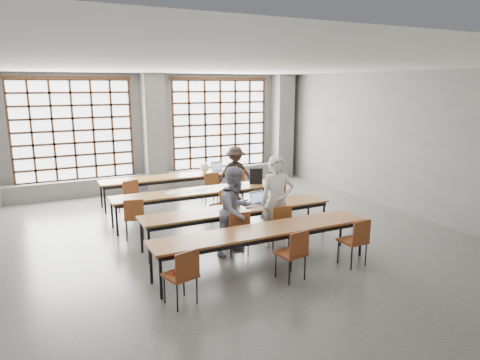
% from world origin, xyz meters
% --- Properties ---
extents(floor, '(11.00, 11.00, 0.00)m').
position_xyz_m(floor, '(0.00, 0.00, 0.00)').
color(floor, '#4C4C49').
rests_on(floor, ground).
extents(ceiling, '(11.00, 11.00, 0.00)m').
position_xyz_m(ceiling, '(0.00, 0.00, 3.50)').
color(ceiling, silver).
rests_on(ceiling, floor).
extents(wall_back, '(10.00, 0.00, 10.00)m').
position_xyz_m(wall_back, '(0.00, 5.50, 1.75)').
color(wall_back, '#5A5A58').
rests_on(wall_back, floor).
extents(wall_right, '(0.00, 11.00, 11.00)m').
position_xyz_m(wall_right, '(5.00, 0.00, 1.75)').
color(wall_right, '#5A5A58').
rests_on(wall_right, floor).
extents(column_mid, '(0.60, 0.55, 3.50)m').
position_xyz_m(column_mid, '(0.00, 5.22, 1.75)').
color(column_mid, '#5B5B59').
rests_on(column_mid, floor).
extents(column_right, '(0.60, 0.55, 3.50)m').
position_xyz_m(column_right, '(4.50, 5.22, 1.75)').
color(column_right, '#5B5B59').
rests_on(column_right, floor).
extents(window_left, '(3.32, 0.12, 3.00)m').
position_xyz_m(window_left, '(-2.25, 5.42, 1.90)').
color(window_left, white).
rests_on(window_left, wall_back).
extents(window_right, '(3.32, 0.12, 3.00)m').
position_xyz_m(window_right, '(2.25, 5.42, 1.90)').
color(window_right, white).
rests_on(window_right, wall_back).
extents(sill_ledge, '(9.80, 0.35, 0.50)m').
position_xyz_m(sill_ledge, '(0.00, 5.30, 0.25)').
color(sill_ledge, '#5B5B59').
rests_on(sill_ledge, floor).
extents(desk_row_a, '(4.00, 0.70, 0.73)m').
position_xyz_m(desk_row_a, '(0.10, 3.61, 0.66)').
color(desk_row_a, brown).
rests_on(desk_row_a, floor).
extents(desk_row_b, '(4.00, 0.70, 0.73)m').
position_xyz_m(desk_row_b, '(0.06, 1.78, 0.66)').
color(desk_row_b, brown).
rests_on(desk_row_b, floor).
extents(desk_row_c, '(4.00, 0.70, 0.73)m').
position_xyz_m(desk_row_c, '(0.31, 0.04, 0.66)').
color(desk_row_c, brown).
rests_on(desk_row_c, floor).
extents(desk_row_d, '(4.00, 0.70, 0.73)m').
position_xyz_m(desk_row_d, '(0.15, -1.33, 0.66)').
color(desk_row_d, brown).
rests_on(desk_row_d, floor).
extents(chair_back_left, '(0.50, 0.50, 0.88)m').
position_xyz_m(chair_back_left, '(-1.29, 2.98, 0.54)').
color(chair_back_left, brown).
rests_on(chair_back_left, floor).
extents(chair_back_mid, '(0.45, 0.45, 0.88)m').
position_xyz_m(chair_back_mid, '(0.89, 2.98, 0.54)').
color(chair_back_mid, brown).
rests_on(chair_back_mid, floor).
extents(chair_back_right, '(0.50, 0.51, 0.88)m').
position_xyz_m(chair_back_right, '(1.68, 2.98, 0.54)').
color(chair_back_right, brown).
rests_on(chair_back_right, floor).
extents(chair_mid_left, '(0.50, 0.50, 0.88)m').
position_xyz_m(chair_mid_left, '(-1.56, 1.15, 0.54)').
color(chair_mid_left, brown).
rests_on(chair_mid_left, floor).
extents(chair_mid_centre, '(0.50, 0.50, 0.88)m').
position_xyz_m(chair_mid_centre, '(0.48, 1.15, 0.54)').
color(chair_mid_centre, brown).
rests_on(chair_mid_centre, floor).
extents(chair_mid_right, '(0.45, 0.46, 0.88)m').
position_xyz_m(chair_mid_right, '(1.85, 1.15, 0.54)').
color(chair_mid_right, brown).
rests_on(chair_mid_right, floor).
extents(chair_front_left, '(0.48, 0.48, 0.88)m').
position_xyz_m(chair_front_left, '(0.00, -0.59, 0.54)').
color(chair_front_left, brown).
rests_on(chair_front_left, floor).
extents(chair_front_right, '(0.46, 0.47, 0.88)m').
position_xyz_m(chair_front_right, '(0.91, -0.59, 0.54)').
color(chair_front_right, maroon).
rests_on(chair_front_right, floor).
extents(chair_near_left, '(0.52, 0.52, 0.88)m').
position_xyz_m(chair_near_left, '(-1.53, -1.95, 0.54)').
color(chair_near_left, brown).
rests_on(chair_near_left, floor).
extents(chair_near_mid, '(0.48, 0.48, 0.88)m').
position_xyz_m(chair_near_mid, '(0.36, -1.95, 0.54)').
color(chair_near_mid, brown).
rests_on(chair_near_mid, floor).
extents(chair_near_right, '(0.45, 0.45, 0.88)m').
position_xyz_m(chair_near_right, '(1.65, -1.96, 0.54)').
color(chair_near_right, maroon).
rests_on(chair_near_right, floor).
extents(student_male, '(0.77, 0.63, 1.82)m').
position_xyz_m(student_male, '(0.91, -0.46, 0.91)').
color(student_male, silver).
rests_on(student_male, floor).
extents(student_female, '(1.01, 0.92, 1.69)m').
position_xyz_m(student_female, '(0.01, -0.46, 0.84)').
color(student_female, '#1A1F4E').
rests_on(student_female, floor).
extents(student_back, '(1.07, 0.76, 1.50)m').
position_xyz_m(student_back, '(1.70, 3.11, 0.75)').
color(student_back, black).
rests_on(student_back, floor).
extents(laptop_front, '(0.42, 0.38, 0.26)m').
position_xyz_m(laptop_front, '(0.85, 0.15, 0.79)').
color(laptop_front, '#ADADB2').
rests_on(laptop_front, desk_row_c).
extents(laptop_back, '(0.40, 0.36, 0.26)m').
position_xyz_m(laptop_back, '(1.44, 3.72, 0.79)').
color(laptop_back, '#B4B3B8').
rests_on(laptop_back, desk_row_a).
extents(mouse, '(0.11, 0.08, 0.04)m').
position_xyz_m(mouse, '(1.26, 0.02, 0.75)').
color(mouse, silver).
rests_on(mouse, desk_row_c).
extents(green_box, '(0.27, 0.18, 0.09)m').
position_xyz_m(green_box, '(0.26, 0.12, 0.78)').
color(green_box, green).
rests_on(green_box, desk_row_c).
extents(phone, '(0.14, 0.10, 0.01)m').
position_xyz_m(phone, '(0.49, -0.06, 0.74)').
color(phone, black).
rests_on(phone, desk_row_c).
extents(paper_sheet_a, '(0.36, 0.33, 0.00)m').
position_xyz_m(paper_sheet_a, '(-0.54, 1.83, 0.73)').
color(paper_sheet_a, silver).
rests_on(paper_sheet_a, desk_row_b).
extents(paper_sheet_b, '(0.32, 0.25, 0.00)m').
position_xyz_m(paper_sheet_b, '(-0.24, 1.73, 0.73)').
color(paper_sheet_b, white).
rests_on(paper_sheet_b, desk_row_b).
extents(paper_sheet_c, '(0.36, 0.32, 0.00)m').
position_xyz_m(paper_sheet_c, '(0.16, 1.78, 0.73)').
color(paper_sheet_c, silver).
rests_on(paper_sheet_c, desk_row_b).
extents(backpack, '(0.37, 0.30, 0.40)m').
position_xyz_m(backpack, '(1.66, 1.83, 0.93)').
color(backpack, black).
rests_on(backpack, desk_row_b).
extents(plastic_bag, '(0.32, 0.29, 0.29)m').
position_xyz_m(plastic_bag, '(1.00, 3.66, 0.87)').
color(plastic_bag, white).
rests_on(plastic_bag, desk_row_a).
extents(red_pouch, '(0.21, 0.13, 0.06)m').
position_xyz_m(red_pouch, '(-1.55, -1.88, 0.50)').
color(red_pouch, '#A71414').
rests_on(red_pouch, chair_near_left).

